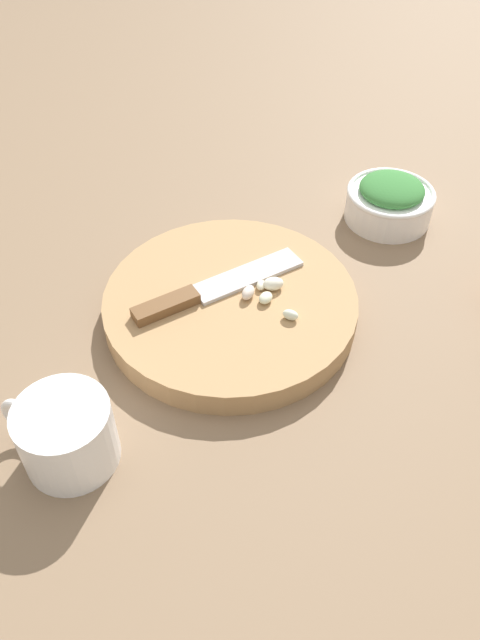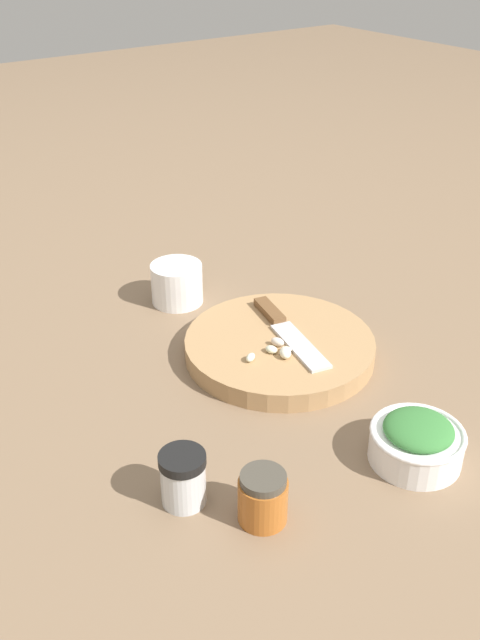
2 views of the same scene
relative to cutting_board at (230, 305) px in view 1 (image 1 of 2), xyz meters
The scene contains 6 objects.
ground_plane 0.11m from the cutting_board, 82.19° to the left, with size 5.00×5.00×0.00m, color #7F664C.
cutting_board is the anchor object (origin of this frame).
chef_knife 0.03m from the cutting_board, 56.23° to the right, with size 0.22×0.07×0.01m.
garlic_cloves 0.05m from the cutting_board, 134.44° to the left, with size 0.06×0.08×0.01m.
herb_bowl 0.29m from the cutting_board, behind, with size 0.12×0.12×0.06m.
coffee_mug 0.25m from the cutting_board, ahead, with size 0.09×0.11×0.07m.
Camera 1 is at (0.34, 0.28, 0.52)m, focal length 35.00 mm.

